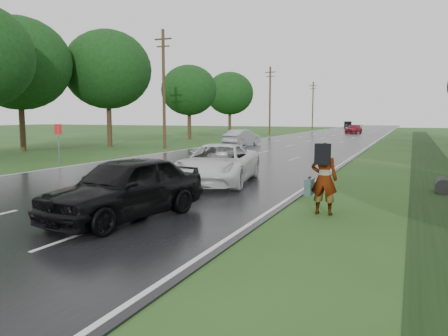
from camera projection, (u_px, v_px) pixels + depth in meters
road at (318, 139)px, 52.25m from camera, size 14.00×180.00×0.04m
edge_stripe_east at (377, 140)px, 49.58m from camera, size 0.12×180.00×0.01m
edge_stripe_west at (264, 138)px, 54.90m from camera, size 0.12×180.00×0.01m
center_line at (318, 139)px, 52.24m from camera, size 0.12×180.00×0.01m
drainage_ditch at (433, 166)px, 23.75m from camera, size 2.20×120.00×0.56m
road_sign at (58, 135)px, 25.33m from camera, size 0.50×0.06×2.30m
utility_pole_mid at (164, 87)px, 37.04m from camera, size 1.60×0.26×10.00m
utility_pole_far at (270, 100)px, 64.38m from camera, size 1.60×0.26×10.00m
utility_pole_distant at (313, 105)px, 91.73m from camera, size 1.60×0.26×10.00m
tree_west_c at (108, 70)px, 39.12m from camera, size 7.80×7.80×10.43m
tree_west_d at (189, 90)px, 51.69m from camera, size 6.60×6.60×8.80m
tree_west_e at (19, 64)px, 33.93m from camera, size 8.00×8.00×10.44m
tree_west_f at (230, 93)px, 64.65m from camera, size 7.00×7.00×9.29m
pedestrian at (323, 178)px, 12.16m from camera, size 0.90×0.81×2.02m
white_pickup at (218, 164)px, 17.75m from camera, size 3.51×6.02×1.58m
dark_sedan at (125, 187)px, 11.53m from camera, size 2.73×5.13×1.66m
silver_sedan at (242, 137)px, 40.79m from camera, size 2.31×4.73×1.49m
far_car_red at (354, 129)px, 71.21m from camera, size 2.57×4.93×1.36m
far_car_dark at (348, 125)px, 102.39m from camera, size 2.28×4.97×1.58m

